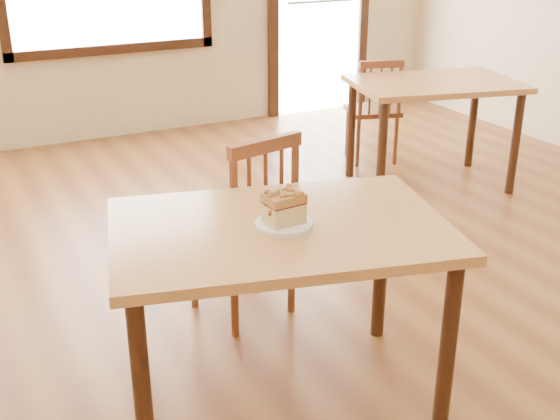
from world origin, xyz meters
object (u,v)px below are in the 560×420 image
(cafe_table_main, at_px, (280,248))
(cafe_table_second, at_px, (434,97))
(cafe_chair_second, at_px, (374,109))
(cafe_chair_main, at_px, (246,225))
(plate, at_px, (284,224))
(cake_slice, at_px, (284,207))

(cafe_table_main, relative_size, cafe_table_second, 1.10)
(cafe_table_second, relative_size, cafe_chair_second, 1.52)
(cafe_table_main, xyz_separation_m, cafe_table_second, (2.05, 1.67, -0.01))
(cafe_chair_main, bearing_deg, plate, 64.93)
(cafe_chair_main, height_order, cake_slice, cafe_chair_main)
(cafe_table_second, distance_m, cafe_chair_second, 0.66)
(plate, bearing_deg, cafe_table_main, 100.90)
(cake_slice, bearing_deg, cafe_table_main, 97.47)
(cafe_chair_second, bearing_deg, plate, 66.39)
(cafe_table_second, relative_size, cake_slice, 8.33)
(cafe_chair_second, distance_m, cake_slice, 3.08)
(cafe_table_second, height_order, cafe_chair_second, cafe_chair_second)
(cafe_chair_main, xyz_separation_m, cake_slice, (-0.15, -0.66, 0.36))
(cafe_chair_second, xyz_separation_m, plate, (-1.99, -2.31, 0.34))
(cafe_table_second, bearing_deg, cafe_chair_second, 108.86)
(cafe_table_main, relative_size, cake_slice, 9.20)
(cafe_table_main, xyz_separation_m, cafe_chair_second, (2.00, 2.29, -0.24))
(cafe_table_main, xyz_separation_m, cake_slice, (0.01, -0.02, 0.17))
(plate, bearing_deg, cafe_chair_main, 77.23)
(cafe_table_main, bearing_deg, plate, -64.89)
(cafe_chair_main, distance_m, cafe_table_second, 2.17)
(cafe_chair_main, relative_size, cake_slice, 6.16)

